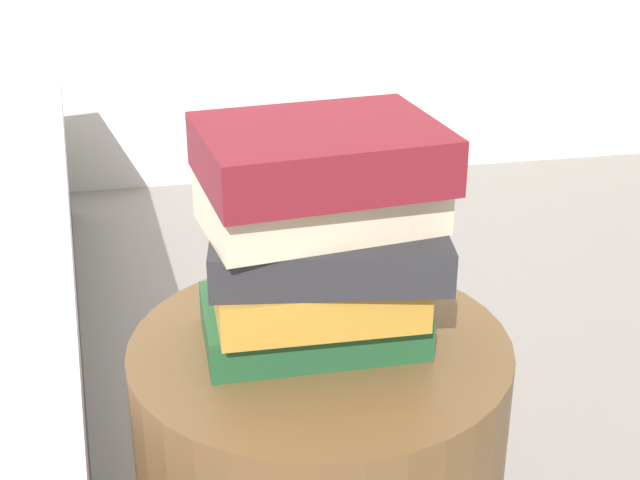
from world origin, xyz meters
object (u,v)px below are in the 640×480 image
(book_ochre, at_px, (314,285))
(book_charcoal, at_px, (328,248))
(book_forest, at_px, (312,320))
(book_maroon, at_px, (322,153))
(book_cream, at_px, (317,203))

(book_ochre, bearing_deg, book_charcoal, -41.06)
(book_forest, bearing_deg, book_ochre, -82.02)
(book_ochre, distance_m, book_charcoal, 0.06)
(book_forest, xyz_separation_m, book_maroon, (0.01, -0.01, 0.22))
(book_charcoal, bearing_deg, book_ochre, 146.39)
(book_charcoal, relative_size, book_maroon, 1.02)
(book_charcoal, height_order, book_cream, book_cream)
(book_forest, xyz_separation_m, book_cream, (0.00, -0.01, 0.16))
(book_charcoal, height_order, book_maroon, book_maroon)
(book_maroon, bearing_deg, book_charcoal, -72.26)
(book_charcoal, bearing_deg, book_maroon, 122.28)
(book_forest, bearing_deg, book_charcoal, -54.22)
(book_cream, bearing_deg, book_charcoal, -44.94)
(book_charcoal, bearing_deg, book_cream, 151.71)
(book_cream, relative_size, book_maroon, 0.99)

